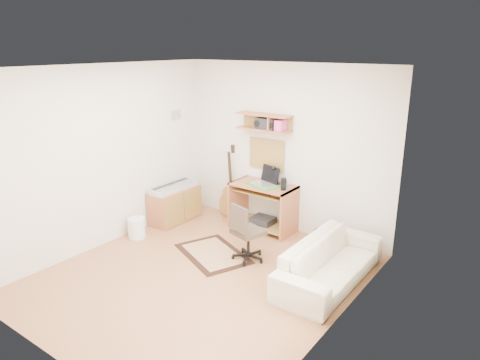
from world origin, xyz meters
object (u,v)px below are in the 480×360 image
Objects in this scene: cabinet at (175,205)px; sofa at (331,255)px; desk at (263,207)px; printer at (324,239)px; task_chair at (248,232)px.

sofa reaches higher than cabinet.
printer is at bearing 3.58° from desk.
cabinet is 2.98m from sofa.
desk is at bearing 60.90° from sofa.
cabinet is 2.52m from printer.
desk is 2.45× the size of printer.
desk is 1.09m from printer.
desk is at bearing 22.07° from cabinet.
task_chair is 2.03× the size of printer.
sofa is at bearing 22.13° from task_chair.
desk is 1.80m from sofa.
cabinet is at bearing -177.50° from task_chair.
desk reaches higher than cabinet.
task_chair is 1.86m from cabinet.
desk is 1.50m from cabinet.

